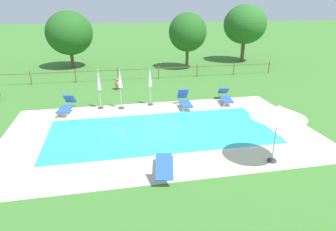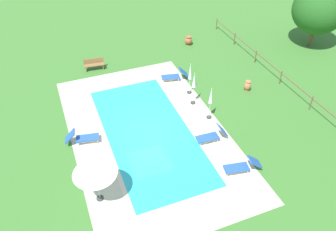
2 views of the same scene
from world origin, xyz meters
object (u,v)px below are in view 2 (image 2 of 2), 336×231
(sun_lounger_north_near_steps, at_px, (242,166))
(tree_far_west, at_px, (319,9))
(sun_lounger_north_end, at_px, (83,137))
(patio_umbrella_closed_row_mid_west, at_px, (190,75))
(wooden_bench_lawn_side, at_px, (94,64))
(sun_lounger_north_mid, at_px, (174,76))
(sun_lounger_north_far, at_px, (212,135))
(terracotta_urn_near_fence, at_px, (188,40))
(patio_umbrella_closed_row_west, at_px, (211,99))
(terracotta_urn_by_tree, at_px, (247,86))
(patio_umbrella_open_foreground, at_px, (95,170))
(patio_umbrella_closed_row_centre, at_px, (194,83))

(sun_lounger_north_near_steps, bearing_deg, tree_far_west, 128.66)
(sun_lounger_north_end, bearing_deg, sun_lounger_north_near_steps, 54.42)
(patio_umbrella_closed_row_mid_west, height_order, wooden_bench_lawn_side, patio_umbrella_closed_row_mid_west)
(sun_lounger_north_near_steps, distance_m, sun_lounger_north_mid, 9.45)
(sun_lounger_north_far, relative_size, patio_umbrella_closed_row_mid_west, 0.80)
(wooden_bench_lawn_side, bearing_deg, patio_umbrella_closed_row_mid_west, 44.87)
(sun_lounger_north_mid, distance_m, terracotta_urn_near_fence, 5.66)
(sun_lounger_north_near_steps, distance_m, terracotta_urn_near_fence, 14.49)
(sun_lounger_north_end, bearing_deg, patio_umbrella_closed_row_west, 85.38)
(sun_lounger_north_mid, height_order, patio_umbrella_closed_row_west, patio_umbrella_closed_row_west)
(wooden_bench_lawn_side, xyz_separation_m, terracotta_urn_by_tree, (6.70, 9.31, -0.05))
(sun_lounger_north_near_steps, bearing_deg, patio_umbrella_open_foreground, -97.41)
(sun_lounger_north_far, distance_m, patio_umbrella_closed_row_mid_west, 5.07)
(sun_lounger_north_near_steps, distance_m, patio_umbrella_closed_row_mid_west, 7.67)
(sun_lounger_north_far, relative_size, terracotta_urn_near_fence, 2.44)
(sun_lounger_north_far, relative_size, sun_lounger_north_end, 0.93)
(patio_umbrella_open_foreground, relative_size, patio_umbrella_closed_row_west, 1.03)
(tree_far_west, bearing_deg, patio_umbrella_closed_row_mid_west, -77.90)
(patio_umbrella_closed_row_centre, relative_size, wooden_bench_lawn_side, 1.53)
(sun_lounger_north_far, height_order, patio_umbrella_closed_row_centre, patio_umbrella_closed_row_centre)
(sun_lounger_north_mid, bearing_deg, terracotta_urn_by_tree, 53.79)
(sun_lounger_north_end, relative_size, patio_umbrella_closed_row_west, 0.88)
(sun_lounger_north_far, xyz_separation_m, patio_umbrella_closed_row_west, (-1.93, 0.82, 1.08))
(sun_lounger_north_end, bearing_deg, patio_umbrella_closed_row_mid_west, 106.66)
(terracotta_urn_by_tree, bearing_deg, sun_lounger_north_mid, -126.21)
(wooden_bench_lawn_side, bearing_deg, terracotta_urn_by_tree, 54.24)
(patio_umbrella_open_foreground, distance_m, patio_umbrella_closed_row_mid_west, 10.22)
(terracotta_urn_near_fence, bearing_deg, sun_lounger_north_mid, -34.43)
(patio_umbrella_open_foreground, distance_m, patio_umbrella_closed_row_west, 8.63)
(sun_lounger_north_end, bearing_deg, wooden_bench_lawn_side, 163.49)
(sun_lounger_north_near_steps, relative_size, tree_far_west, 0.40)
(sun_lounger_north_end, xyz_separation_m, patio_umbrella_open_foreground, (4.30, 0.01, 1.69))
(sun_lounger_north_far, xyz_separation_m, terracotta_urn_near_fence, (-11.42, 3.63, 0.01))
(patio_umbrella_closed_row_west, bearing_deg, terracotta_urn_near_fence, 163.52)
(patio_umbrella_closed_row_mid_west, bearing_deg, patio_umbrella_closed_row_west, 0.65)
(patio_umbrella_closed_row_west, bearing_deg, patio_umbrella_closed_row_centre, -170.31)
(sun_lounger_north_far, bearing_deg, terracotta_urn_near_fence, 162.37)
(patio_umbrella_closed_row_centre, distance_m, terracotta_urn_by_tree, 4.29)
(sun_lounger_north_mid, height_order, patio_umbrella_closed_row_mid_west, patio_umbrella_closed_row_mid_west)
(patio_umbrella_closed_row_mid_west, bearing_deg, sun_lounger_north_near_steps, -3.12)
(sun_lounger_north_near_steps, height_order, patio_umbrella_closed_row_centre, patio_umbrella_closed_row_centre)
(wooden_bench_lawn_side, bearing_deg, sun_lounger_north_mid, 54.63)
(patio_umbrella_closed_row_centre, height_order, terracotta_urn_near_fence, patio_umbrella_closed_row_centre)
(wooden_bench_lawn_side, relative_size, terracotta_urn_by_tree, 1.99)
(sun_lounger_north_near_steps, bearing_deg, terracotta_urn_by_tree, 146.13)
(terracotta_urn_by_tree, bearing_deg, sun_lounger_north_end, -84.59)
(terracotta_urn_near_fence, bearing_deg, patio_umbrella_closed_row_west, -16.48)
(sun_lounger_north_mid, distance_m, sun_lounger_north_far, 6.76)
(sun_lounger_north_far, bearing_deg, tree_far_west, 119.79)
(patio_umbrella_closed_row_mid_west, bearing_deg, sun_lounger_north_end, -73.34)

